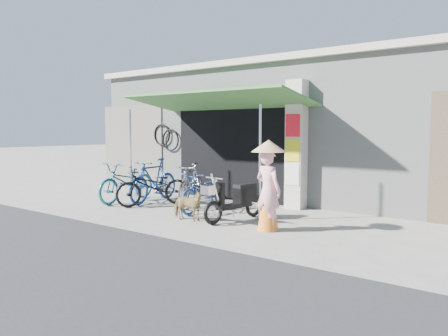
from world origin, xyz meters
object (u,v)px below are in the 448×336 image
Objects in this scene: bike_blue at (154,181)px; street_dog at (187,205)px; bike_black at (153,186)px; bike_silver at (191,184)px; bike_teal at (127,182)px; nun at (268,186)px; moped at (236,200)px; bike_navy at (204,192)px.

bike_blue reaches higher than street_dog.
bike_silver reaches higher than bike_black.
bike_black is 2.46× the size of street_dog.
bike_silver is at bearing 11.41° from bike_teal.
bike_black is at bearing -51.88° from bike_blue.
nun is at bearing 18.12° from bike_black.
moped is at bearing -10.37° from nun.
bike_teal is 1.18× the size of nun.
nun reaches higher than bike_silver.
bike_navy is at bearing -50.41° from bike_silver.
bike_navy is 2.29m from nun.
street_dog is 0.99m from moped.
bike_black is 1.06× the size of bike_silver.
bike_teal is 4.64m from nun.
moped is (1.13, -0.37, -0.03)m from bike_navy.
bike_black is at bearing 57.43° from street_dog.
bike_black is at bearing -159.25° from bike_silver.
bike_silver is 1.03× the size of nun.
nun reaches higher than street_dog.
nun is (2.13, -0.76, 0.38)m from bike_navy.
bike_teal is at bearing -156.01° from bike_black.
bike_navy reaches higher than street_dog.
moped is at bearing 23.03° from bike_black.
bike_black reaches higher than bike_navy.
nun reaches higher than bike_teal.
bike_black is (1.00, -0.06, -0.03)m from bike_teal.
bike_blue is 1.09× the size of bike_navy.
bike_blue reaches higher than bike_teal.
bike_blue reaches higher than bike_silver.
moped reaches higher than bike_navy.
bike_blue is 2.54m from street_dog.
bike_navy is 1.03× the size of nun.
bike_blue reaches higher than bike_black.
nun is at bearing -20.73° from bike_blue.
bike_blue is 2.49× the size of street_dog.
moped is at bearing -58.92° from street_dog.
moped is at bearing -22.98° from bike_navy.
bike_black is 3.65m from nun.
street_dog is at bearing -131.15° from moped.
bike_blue is at bearing 178.37° from moped.
bike_teal is at bearing 178.23° from bike_navy.
bike_black is 2.59m from moped.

